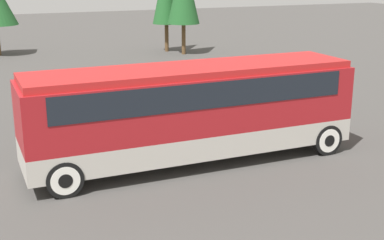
{
  "coord_description": "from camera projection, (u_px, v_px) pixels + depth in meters",
  "views": [
    {
      "loc": [
        -6.44,
        -14.86,
        6.07
      ],
      "look_at": [
        0.0,
        0.0,
        1.4
      ],
      "focal_mm": 50.0,
      "sensor_mm": 36.0,
      "label": 1
    }
  ],
  "objects": [
    {
      "name": "tour_bus",
      "position": [
        195.0,
        105.0,
        16.75
      ],
      "size": [
        10.51,
        2.57,
        3.12
      ],
      "color": "#B7B2A8",
      "rests_on": "ground_plane"
    },
    {
      "name": "ground_plane",
      "position": [
        192.0,
        162.0,
        17.24
      ],
      "size": [
        120.0,
        120.0,
        0.0
      ],
      "primitive_type": "plane",
      "color": "#423F3D"
    },
    {
      "name": "parked_car_near",
      "position": [
        229.0,
        82.0,
        25.8
      ],
      "size": [
        4.74,
        1.84,
        1.39
      ],
      "color": "#BCBCC1",
      "rests_on": "ground_plane"
    },
    {
      "name": "parked_car_mid",
      "position": [
        262.0,
        94.0,
        23.38
      ],
      "size": [
        4.0,
        1.92,
        1.37
      ],
      "color": "#2D5638",
      "rests_on": "ground_plane"
    }
  ]
}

